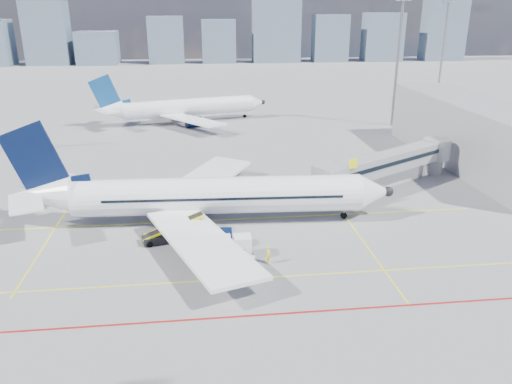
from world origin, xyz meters
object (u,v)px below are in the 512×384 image
(cargo_dolly, at_px, (232,246))
(ramp_worker, at_px, (268,255))
(baggage_tug, at_px, (242,259))
(second_aircraft, at_px, (182,108))
(belt_loader, at_px, (167,235))
(main_aircraft, at_px, (202,196))

(cargo_dolly, distance_m, ramp_worker, 3.85)
(baggage_tug, xyz_separation_m, cargo_dolly, (-0.82, 1.82, 0.53))
(second_aircraft, bearing_deg, cargo_dolly, -98.70)
(second_aircraft, distance_m, baggage_tug, 66.68)
(second_aircraft, bearing_deg, belt_loader, -104.74)
(main_aircraft, distance_m, belt_loader, 6.70)
(main_aircraft, height_order, belt_loader, main_aircraft)
(second_aircraft, height_order, cargo_dolly, second_aircraft)
(belt_loader, distance_m, ramp_worker, 11.93)
(ramp_worker, bearing_deg, cargo_dolly, 62.25)
(second_aircraft, relative_size, cargo_dolly, 9.17)
(main_aircraft, bearing_deg, cargo_dolly, -70.31)
(main_aircraft, bearing_deg, ramp_worker, -57.44)
(second_aircraft, xyz_separation_m, baggage_tug, (7.25, -66.24, -2.52))
(main_aircraft, height_order, ramp_worker, main_aircraft)
(second_aircraft, distance_m, belt_loader, 60.02)
(main_aircraft, height_order, cargo_dolly, main_aircraft)
(baggage_tug, relative_size, cargo_dolly, 0.58)
(baggage_tug, bearing_deg, main_aircraft, 129.27)
(belt_loader, bearing_deg, main_aircraft, 36.19)
(main_aircraft, xyz_separation_m, second_aircraft, (-3.64, 55.22, 0.01))
(cargo_dolly, bearing_deg, second_aircraft, 95.09)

